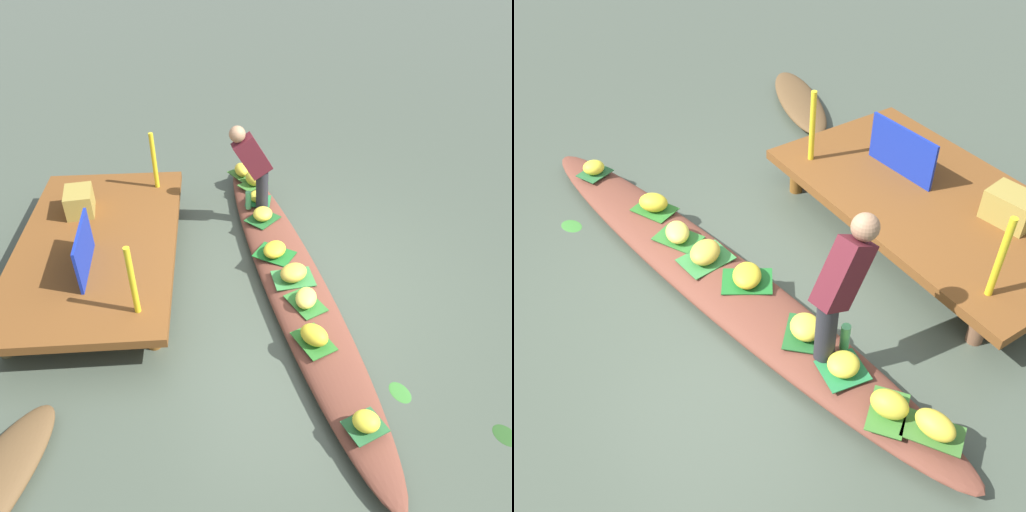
{
  "view_description": "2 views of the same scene",
  "coord_description": "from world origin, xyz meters",
  "views": [
    {
      "loc": [
        -4.37,
        0.73,
        3.83
      ],
      "look_at": [
        0.18,
        0.39,
        0.3
      ],
      "focal_mm": 35.61,
      "sensor_mm": 36.0,
      "label": 1
    },
    {
      "loc": [
        3.45,
        -1.67,
        3.73
      ],
      "look_at": [
        0.24,
        0.44,
        0.33
      ],
      "focal_mm": 40.94,
      "sensor_mm": 36.0,
      "label": 2
    }
  ],
  "objects": [
    {
      "name": "leaf_mat_1",
      "position": [
        -0.15,
        0.0,
        0.22
      ],
      "size": [
        0.39,
        0.48,
        0.01
      ],
      "primitive_type": "cube",
      "rotation": [
        0.0,
        0.0,
        1.69
      ],
      "color": "#357E3C",
      "rests_on": "vendor_boat"
    },
    {
      "name": "vendor_person",
      "position": [
        1.3,
        0.34,
        0.89
      ],
      "size": [
        0.26,
        0.54,
        1.19
      ],
      "color": "#28282D",
      "rests_on": "vendor_boat"
    },
    {
      "name": "drifting_plant_2",
      "position": [
        -2.07,
        -1.57,
        0.0
      ],
      "size": [
        0.29,
        0.27,
        0.01
      ],
      "primitive_type": "ellipsoid",
      "rotation": [
        0.0,
        0.0,
        0.47
      ],
      "color": "#274F1F",
      "rests_on": "ground"
    },
    {
      "name": "railing_post_east",
      "position": [
        1.66,
        1.6,
        0.79
      ],
      "size": [
        0.06,
        0.06,
        0.76
      ],
      "primitive_type": "cylinder",
      "color": "yellow",
      "rests_on": "dock_platform"
    },
    {
      "name": "market_banner",
      "position": [
        -0.04,
        2.2,
        0.66
      ],
      "size": [
        0.85,
        0.07,
        0.5
      ],
      "primitive_type": "cube",
      "rotation": [
        0.0,
        0.0,
        0.05
      ],
      "color": "#162C9F",
      "rests_on": "dock_platform"
    },
    {
      "name": "canal_water",
      "position": [
        0.0,
        0.0,
        0.0
      ],
      "size": [
        40.0,
        40.0,
        0.0
      ],
      "primitive_type": "plane",
      "color": "#455043",
      "rests_on": "ground"
    },
    {
      "name": "banana_bunch_6",
      "position": [
        -0.55,
        -0.08,
        0.29
      ],
      "size": [
        0.35,
        0.29,
        0.14
      ],
      "primitive_type": "ellipsoid",
      "rotation": [
        0.0,
        0.0,
        2.85
      ],
      "color": "#F6E156",
      "rests_on": "vendor_boat"
    },
    {
      "name": "leaf_mat_2",
      "position": [
        2.25,
        0.45,
        0.22
      ],
      "size": [
        0.48,
        0.43,
        0.01
      ],
      "primitive_type": "cube",
      "rotation": [
        0.0,
        0.0,
        0.57
      ],
      "color": "#3D712D",
      "rests_on": "vendor_boat"
    },
    {
      "name": "vendor_boat",
      "position": [
        0.0,
        0.0,
        0.11
      ],
      "size": [
        5.56,
        1.6,
        0.21
      ],
      "primitive_type": "ellipsoid",
      "rotation": [
        0.0,
        0.0,
        0.17
      ],
      "color": "brown",
      "rests_on": "ground"
    },
    {
      "name": "leaf_mat_5",
      "position": [
        -1.08,
        -0.07,
        0.22
      ],
      "size": [
        0.49,
        0.43,
        0.01
      ],
      "primitive_type": "cube",
      "rotation": [
        0.0,
        0.0,
        0.43
      ],
      "color": "#2C7128",
      "rests_on": "vendor_boat"
    },
    {
      "name": "banana_bunch_0",
      "position": [
        0.31,
        0.16,
        0.29
      ],
      "size": [
        0.4,
        0.37,
        0.14
      ],
      "primitive_type": "ellipsoid",
      "rotation": [
        0.0,
        0.0,
        2.59
      ],
      "color": "yellow",
      "rests_on": "vendor_boat"
    },
    {
      "name": "railing_post_west",
      "position": [
        -0.74,
        1.6,
        0.79
      ],
      "size": [
        0.06,
        0.06,
        0.76
      ],
      "primitive_type": "cylinder",
      "color": "yellow",
      "rests_on": "dock_platform"
    },
    {
      "name": "leaf_mat_8",
      "position": [
        1.06,
        0.24,
        0.22
      ],
      "size": [
        0.5,
        0.5,
        0.01
      ],
      "primitive_type": "cube",
      "rotation": [
        0.0,
        0.0,
        2.37
      ],
      "color": "#205B28",
      "rests_on": "vendor_boat"
    },
    {
      "name": "water_bottle",
      "position": [
        1.34,
        0.4,
        0.34
      ],
      "size": [
        0.08,
        0.08,
        0.25
      ],
      "primitive_type": "cylinder",
      "color": "#58BD6F",
      "rests_on": "vendor_boat"
    },
    {
      "name": "banana_bunch_1",
      "position": [
        -0.15,
        0.0,
        0.3
      ],
      "size": [
        0.4,
        0.41,
        0.17
      ],
      "primitive_type": "ellipsoid",
      "rotation": [
        0.0,
        0.0,
        2.22
      ],
      "color": "gold",
      "rests_on": "vendor_boat"
    },
    {
      "name": "produce_crate",
      "position": [
        1.1,
        2.49,
        0.56
      ],
      "size": [
        0.48,
        0.38,
        0.29
      ],
      "primitive_type": "cube",
      "rotation": [
        0.0,
        0.0,
        0.14
      ],
      "color": "olive",
      "rests_on": "dock_platform"
    },
    {
      "name": "leaf_mat_0",
      "position": [
        0.31,
        0.16,
        0.22
      ],
      "size": [
        0.51,
        0.54,
        0.01
      ],
      "primitive_type": "cube",
      "rotation": [
        0.0,
        0.0,
        1.0
      ],
      "color": "#1D6926",
      "rests_on": "vendor_boat"
    },
    {
      "name": "dock_platform",
      "position": [
        0.46,
        2.2,
        0.35
      ],
      "size": [
        3.2,
        1.8,
        0.41
      ],
      "color": "brown",
      "rests_on": "ground"
    },
    {
      "name": "leaf_mat_7",
      "position": [
        -2.04,
        -0.33,
        0.22
      ],
      "size": [
        0.37,
        0.39,
        0.01
      ],
      "primitive_type": "cube",
      "rotation": [
        0.0,
        0.0,
        1.98
      ],
      "color": "#296234",
      "rests_on": "vendor_boat"
    },
    {
      "name": "leaf_mat_6",
      "position": [
        -0.55,
        -0.08,
        0.22
      ],
      "size": [
        0.51,
        0.44,
        0.01
      ],
      "primitive_type": "cube",
      "rotation": [
        0.0,
        0.0,
        0.47
      ],
      "color": "#2F722D",
      "rests_on": "vendor_boat"
    },
    {
      "name": "banana_bunch_4",
      "position": [
        1.96,
        0.29,
        0.31
      ],
      "size": [
        0.33,
        0.3,
        0.19
      ],
      "primitive_type": "ellipsoid",
      "rotation": [
        0.0,
        0.0,
        0.45
      ],
      "color": "gold",
      "rests_on": "vendor_boat"
    },
    {
      "name": "banana_bunch_5",
      "position": [
        -1.08,
        -0.07,
        0.3
      ],
      "size": [
        0.36,
        0.36,
        0.17
      ],
      "primitive_type": "ellipsoid",
      "rotation": [
        0.0,
        0.0,
        3.86
      ],
      "color": "yellow",
      "rests_on": "vendor_boat"
    },
    {
      "name": "banana_bunch_8",
      "position": [
        1.06,
        0.24,
        0.29
      ],
      "size": [
        0.33,
        0.31,
        0.15
      ],
      "primitive_type": "ellipsoid",
      "rotation": [
        0.0,
        0.0,
        2.85
      ],
      "color": "yellow",
      "rests_on": "vendor_boat"
    },
    {
      "name": "drifting_plant_1",
      "position": [
        -1.57,
        -0.81,
        0.0
      ],
      "size": [
        0.29,
        0.25,
        0.01
      ],
      "primitive_type": "ellipsoid",
      "rotation": [
        0.0,
        0.0,
        0.35
      ],
      "color": "#3B8032",
      "rests_on": "ground"
    },
    {
      "name": "banana_bunch_3",
      "position": [
        1.51,
        0.26,
        0.29
      ],
      "size": [
        0.27,
        0.27,
        0.14
      ],
      "primitive_type": "ellipsoid",
      "rotation": [
        0.0,
        0.0,
        3.0
      ],
      "color": "yellow",
      "rests_on": "vendor_boat"
    },
    {
      "name": "leaf_mat_4",
      "position": [
        1.96,
        0.29,
        0.22
      ],
      "size": [
        0.44,
        0.46,
        0.01
      ],
      "primitive_type": "cube",
      "rotation": [
        0.0,
        0.0,
        2.22
      ],
      "color": "#3C792E",
      "rests_on": "vendor_boat"
    },
    {
      "name": "leaf_mat_3",
      "position": [
        1.51,
        0.26,
        0.22
      ],
      "size": [
        0.37,
        0.38,
        0.01
      ],
      "primitive_type": "cube",
      "rotation": [
        0.0,
        0.0,
        1.39
      ],
      "color": "#267C42",
      "rests_on": "vendor_boat"
    },
    {
      "name": "banana_bunch_2",
      "position": [
        2.25,
        0.45,
        0.3
      ],
      "size": [
        0.33,
        0.25,
        0.17
      ],
      "primitive_type": "ellipsoid",
      "rotation": [
        0.0,
        0.0,
        0.24
      ],
      "color": "yellow",
      "rests_on": "vendor_boat"
    },
    {
      "name": "banana_bunch_7",
      "position": [
        -2.04,
        -0.33,
        0.29
      ],
      "size": [
        0.26,
        0.27,
        0.15
      ],
      "primitive_type": "ellipsoid",
      "rotation": [
        0.0,
        0.0,
        1.26
      ],
      "color": "yellow",
      "rests_on": "vendor_boat"
    }
  ]
}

